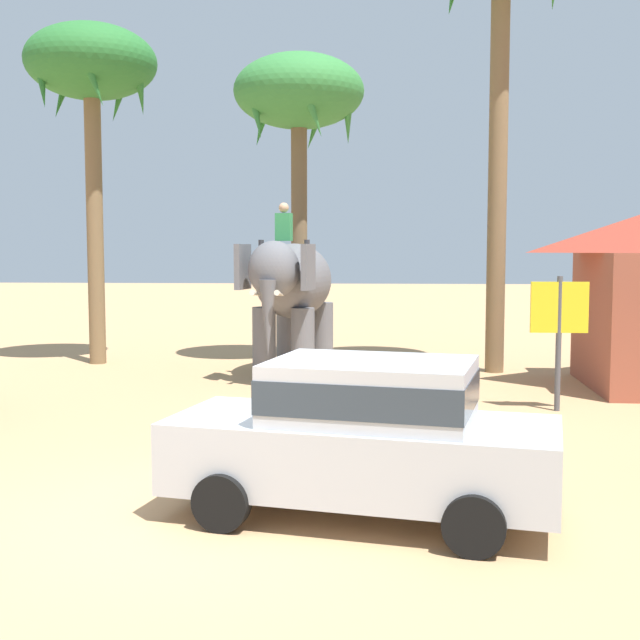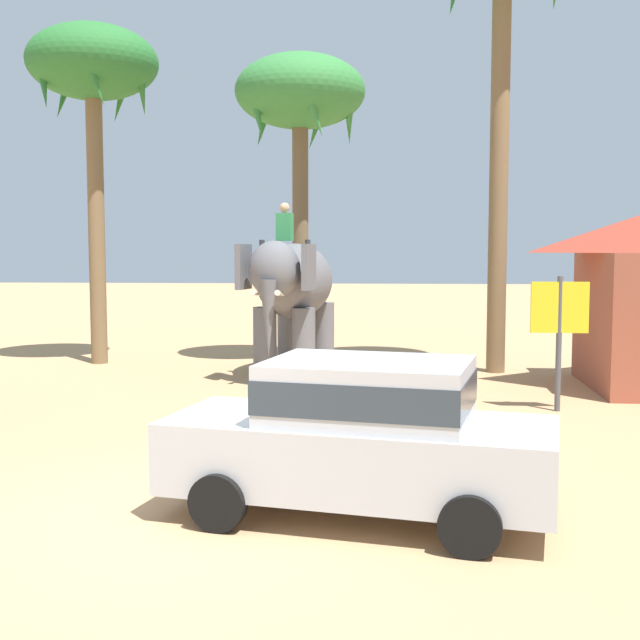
% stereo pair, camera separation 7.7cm
% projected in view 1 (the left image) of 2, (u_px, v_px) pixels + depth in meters
% --- Properties ---
extents(ground_plane, '(120.00, 120.00, 0.00)m').
position_uv_depth(ground_plane, '(205.00, 514.00, 8.89)').
color(ground_plane, tan).
extents(car_sedan_foreground, '(4.36, 2.52, 1.70)m').
position_uv_depth(car_sedan_foreground, '(366.00, 432.00, 8.73)').
color(car_sedan_foreground, '#B7BABF').
rests_on(car_sedan_foreground, ground).
extents(elephant_with_mahout, '(2.13, 3.99, 3.88)m').
position_uv_depth(elephant_with_mahout, '(291.00, 288.00, 18.53)').
color(elephant_with_mahout, slate).
rests_on(elephant_with_mahout, ground).
extents(palm_tree_near_hut, '(3.20, 3.20, 7.62)m').
position_uv_depth(palm_tree_near_hut, '(299.00, 100.00, 20.04)').
color(palm_tree_near_hut, brown).
rests_on(palm_tree_near_hut, ground).
extents(palm_tree_left_of_road, '(3.20, 3.20, 8.34)m').
position_uv_depth(palm_tree_left_of_road, '(91.00, 72.00, 20.05)').
color(palm_tree_left_of_road, brown).
rests_on(palm_tree_left_of_road, ground).
extents(signboard_yellow, '(1.00, 0.10, 2.40)m').
position_uv_depth(signboard_yellow, '(559.00, 316.00, 14.44)').
color(signboard_yellow, '#4C4C51').
rests_on(signboard_yellow, ground).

